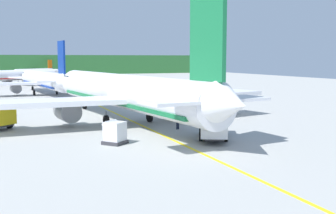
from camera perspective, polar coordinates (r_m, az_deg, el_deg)
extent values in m
cylinder|color=white|center=(47.28, -6.19, 2.18)|extent=(8.32, 36.19, 3.80)
cone|color=white|center=(65.32, -12.88, 3.28)|extent=(3.88, 2.84, 3.61)
cone|color=white|center=(30.31, 8.61, 0.41)|extent=(3.61, 3.58, 3.23)
cube|color=#192333|center=(63.18, -12.33, 3.96)|extent=(3.51, 2.79, 0.60)
cube|color=white|center=(42.60, -16.47, 0.56)|extent=(16.10, 5.15, 0.50)
cylinder|color=slate|center=(45.15, -13.55, -0.56)|extent=(2.59, 3.45, 2.20)
cube|color=white|center=(49.95, 4.42, 1.67)|extent=(16.67, 8.34, 0.50)
cylinder|color=slate|center=(50.14, 0.66, 0.33)|extent=(2.59, 3.45, 2.20)
cube|color=#19723F|center=(32.66, 5.36, 9.24)|extent=(0.91, 4.41, 6.50)
cube|color=white|center=(32.79, 5.27, 0.92)|extent=(10.72, 4.49, 0.24)
cube|color=#19723F|center=(47.37, -6.18, 0.92)|extent=(7.68, 32.60, 0.36)
cylinder|color=black|center=(60.31, -11.30, 0.23)|extent=(0.49, 1.14, 1.10)
cylinder|color=gray|center=(60.23, -11.32, 0.99)|extent=(0.20, 0.20, 0.50)
cylinder|color=black|center=(45.25, -8.42, -1.82)|extent=(0.49, 1.14, 1.10)
cylinder|color=gray|center=(45.14, -8.44, -0.81)|extent=(0.20, 0.20, 0.50)
cylinder|color=black|center=(47.34, -2.54, -1.38)|extent=(0.49, 1.14, 1.10)
cylinder|color=gray|center=(47.24, -2.54, -0.42)|extent=(0.20, 0.20, 0.50)
cylinder|color=white|center=(87.11, -16.57, 3.62)|extent=(6.76, 30.70, 3.22)
cone|color=white|center=(103.06, -18.52, 3.98)|extent=(3.28, 2.38, 3.06)
cone|color=white|center=(70.97, -13.69, 3.36)|extent=(3.04, 3.01, 2.74)
cube|color=#192333|center=(101.20, -18.34, 4.36)|extent=(2.96, 2.34, 0.51)
cube|color=white|center=(84.15, -21.47, 2.95)|extent=(13.62, 4.23, 0.42)
cylinder|color=slate|center=(86.04, -20.05, 2.41)|extent=(2.17, 2.91, 1.87)
cube|color=white|center=(87.50, -11.35, 3.41)|extent=(14.13, 6.95, 0.42)
cylinder|color=slate|center=(88.35, -13.07, 2.74)|extent=(2.17, 2.91, 1.87)
cube|color=navy|center=(73.40, -14.32, 6.59)|extent=(0.74, 3.74, 5.51)
cube|color=white|center=(73.50, -14.23, 3.45)|extent=(9.08, 3.72, 0.20)
cube|color=navy|center=(87.16, -16.55, 3.04)|extent=(6.24, 27.65, 0.31)
cylinder|color=black|center=(98.60, -17.97, 2.44)|extent=(0.40, 0.96, 0.93)
cylinder|color=gray|center=(98.56, -17.99, 2.83)|extent=(0.17, 0.17, 0.42)
cylinder|color=black|center=(85.58, -17.77, 1.85)|extent=(0.40, 0.96, 0.93)
cylinder|color=gray|center=(85.53, -17.79, 2.31)|extent=(0.17, 0.17, 0.42)
cylinder|color=black|center=(86.53, -14.91, 2.00)|extent=(0.40, 0.96, 0.93)
cylinder|color=gray|center=(86.48, -14.92, 2.44)|extent=(0.17, 0.17, 0.42)
cylinder|color=white|center=(122.15, -19.84, 4.12)|extent=(24.25, 16.21, 2.81)
cone|color=white|center=(130.54, -14.63, 4.44)|extent=(2.90, 3.21, 2.67)
cube|color=#192333|center=(129.51, -15.20, 4.68)|extent=(2.76, 2.97, 0.44)
cylinder|color=slate|center=(126.10, -21.06, 3.51)|extent=(2.87, 2.62, 1.63)
cube|color=white|center=(115.74, -18.58, 3.80)|extent=(9.99, 11.58, 0.37)
cylinder|color=slate|center=(118.21, -18.60, 3.42)|extent=(2.87, 2.62, 1.63)
cube|color=red|center=(122.18, -19.82, 3.76)|extent=(21.90, 14.71, 0.27)
cylinder|color=black|center=(128.12, -16.02, 3.38)|extent=(0.83, 0.64, 0.81)
cylinder|color=gray|center=(128.09, -16.03, 3.64)|extent=(0.15, 0.15, 0.37)
cylinder|color=black|center=(123.25, -20.72, 3.09)|extent=(0.83, 0.64, 0.81)
cylinder|color=gray|center=(123.22, -20.73, 3.36)|extent=(0.15, 0.15, 0.37)
cylinder|color=black|center=(120.03, -19.73, 3.04)|extent=(0.83, 0.64, 0.81)
cylinder|color=gray|center=(120.00, -19.74, 3.32)|extent=(0.15, 0.15, 0.37)
cylinder|color=silver|center=(180.75, -17.75, 4.68)|extent=(16.52, 14.32, 2.09)
cone|color=silver|center=(173.52, -20.24, 4.52)|extent=(2.29, 2.37, 1.99)
cone|color=silver|center=(188.45, -15.41, 4.89)|extent=(2.49, 2.49, 1.78)
cube|color=#192333|center=(174.32, -19.95, 4.69)|extent=(2.15, 2.21, 0.33)
cube|color=silver|center=(178.00, -16.35, 4.59)|extent=(7.11, 8.77, 0.27)
cylinder|color=slate|center=(178.37, -16.92, 4.36)|extent=(2.13, 2.06, 1.21)
cube|color=silver|center=(185.14, -18.59, 4.58)|extent=(8.16, 8.01, 0.27)
cylinder|color=slate|center=(183.39, -18.48, 4.36)|extent=(2.13, 2.06, 1.21)
cube|color=#D8590C|center=(187.16, -15.79, 5.67)|extent=(1.98, 1.71, 3.57)
cube|color=silver|center=(187.21, -15.76, 4.87)|extent=(5.02, 5.51, 0.13)
cube|color=#D8590C|center=(180.77, -17.74, 4.50)|extent=(14.93, 12.97, 0.20)
cylinder|color=black|center=(175.62, -19.48, 4.04)|extent=(0.59, 0.54, 0.61)
cylinder|color=gray|center=(175.61, -19.49, 4.18)|extent=(0.11, 0.11, 0.28)
cylinder|color=black|center=(180.37, -17.22, 4.18)|extent=(0.59, 0.54, 0.61)
cylinder|color=gray|center=(180.35, -17.23, 4.32)|extent=(0.11, 0.11, 0.28)
cylinder|color=black|center=(182.40, -17.86, 4.18)|extent=(0.59, 0.54, 0.61)
cylinder|color=gray|center=(182.39, -17.87, 4.32)|extent=(0.11, 0.11, 0.28)
cube|color=yellow|center=(44.86, -21.75, -1.07)|extent=(2.84, 2.75, 1.80)
cube|color=#192333|center=(44.14, -21.11, -0.69)|extent=(1.54, 1.16, 0.94)
cylinder|color=black|center=(45.90, -20.82, -2.19)|extent=(0.76, 0.89, 0.90)
cube|color=#2659A5|center=(39.51, 6.07, -1.62)|extent=(2.77, 2.59, 1.80)
cube|color=#192333|center=(40.30, 6.05, -0.94)|extent=(1.69, 0.90, 0.94)
cube|color=white|center=(36.32, 6.22, -2.06)|extent=(4.02, 5.09, 2.16)
cube|color=#262628|center=(37.40, 6.16, -3.61)|extent=(4.24, 6.41, 0.16)
cylinder|color=black|center=(39.36, 4.46, -3.18)|extent=(0.65, 0.93, 0.90)
cylinder|color=black|center=(39.43, 7.67, -3.20)|extent=(0.65, 0.93, 0.90)
cylinder|color=black|center=(36.51, 4.47, -3.95)|extent=(0.65, 0.93, 0.90)
cylinder|color=black|center=(36.58, 7.92, -3.98)|extent=(0.65, 0.93, 0.90)
cube|color=#333338|center=(35.50, -7.23, -4.79)|extent=(2.35, 2.35, 0.30)
cube|color=silver|center=(35.33, -7.26, -3.29)|extent=(2.06, 2.06, 1.58)
cube|color=silver|center=(35.52, -7.95, -2.20)|extent=(1.53, 1.41, 0.55)
cylinder|color=#191E33|center=(55.57, -21.09, -0.77)|extent=(0.14, 0.14, 0.82)
cylinder|color=#191E33|center=(55.65, -20.92, -0.75)|extent=(0.14, 0.14, 0.82)
cube|color=orange|center=(55.53, -21.03, -0.02)|extent=(0.49, 0.39, 0.62)
cube|color=silver|center=(55.52, -21.04, 0.01)|extent=(0.51, 0.40, 0.06)
sphere|color=tan|center=(55.48, -21.05, 0.41)|extent=(0.22, 0.22, 0.22)
cylinder|color=orange|center=(55.41, -21.29, -0.01)|extent=(0.09, 0.09, 0.59)
cylinder|color=orange|center=(55.64, -20.79, 0.03)|extent=(0.09, 0.09, 0.59)
cylinder|color=#191E33|center=(42.32, 1.23, -2.50)|extent=(0.14, 0.14, 0.86)
cylinder|color=#191E33|center=(42.42, 1.43, -2.47)|extent=(0.14, 0.14, 0.86)
cube|color=orange|center=(42.26, 1.33, -1.48)|extent=(0.48, 0.30, 0.65)
cube|color=silver|center=(42.25, 1.33, -1.43)|extent=(0.49, 0.32, 0.06)
sphere|color=tan|center=(42.20, 1.33, -0.89)|extent=(0.23, 0.23, 0.23)
cylinder|color=orange|center=(42.10, 1.03, -1.46)|extent=(0.09, 0.09, 0.61)
cylinder|color=orange|center=(42.41, 1.63, -1.41)|extent=(0.09, 0.09, 0.61)
cube|color=yellow|center=(43.30, -2.89, -2.86)|extent=(0.30, 60.00, 0.01)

